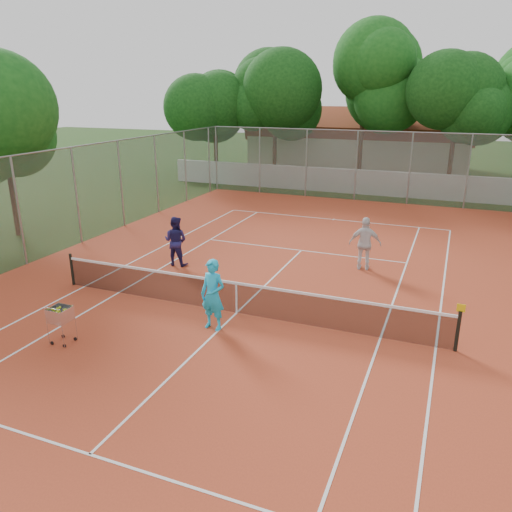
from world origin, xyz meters
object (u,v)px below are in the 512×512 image
at_px(tennis_net, 237,297).
at_px(player_far_right, 365,244).
at_px(player_far_left, 176,241).
at_px(player_near, 213,295).
at_px(ball_hopper, 61,324).
at_px(clubhouse, 361,142).

distance_m(tennis_net, player_far_right, 5.83).
relative_size(player_far_left, player_far_right, 0.95).
relative_size(tennis_net, player_near, 6.09).
xyz_separation_m(tennis_net, ball_hopper, (-3.37, -3.31, 0.05)).
bearing_deg(ball_hopper, player_far_left, 105.88).
bearing_deg(player_far_right, player_far_left, 10.77).
relative_size(tennis_net, clubhouse, 0.72).
distance_m(player_near, player_far_left, 5.50).
bearing_deg(clubhouse, ball_hopper, -92.42).
xyz_separation_m(player_far_left, ball_hopper, (0.42, -6.35, -0.38)).
xyz_separation_m(clubhouse, ball_hopper, (-1.37, -32.31, -1.64)).
xyz_separation_m(player_far_left, player_far_right, (6.51, 2.10, 0.05)).
relative_size(player_far_left, ball_hopper, 1.70).
distance_m(player_far_left, player_far_right, 6.84).
distance_m(clubhouse, ball_hopper, 32.38).
bearing_deg(player_far_right, player_near, 58.00).
height_order(tennis_net, player_near, player_near).
bearing_deg(player_near, player_far_left, 137.85).
bearing_deg(player_far_left, player_near, 128.38).
height_order(player_near, player_far_right, player_near).
bearing_deg(ball_hopper, clubhouse, 99.67).
xyz_separation_m(clubhouse, player_near, (1.82, -30.12, -1.20)).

